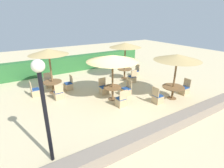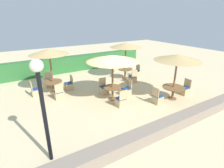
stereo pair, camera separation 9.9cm
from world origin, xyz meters
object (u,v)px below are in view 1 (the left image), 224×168
patio_chair_front_right_west (158,98)px  patio_chair_back_left_west (35,92)px  round_table_back_left (53,84)px  round_table_back_right (125,71)px  parasol_center (113,58)px  parasol_front_right (177,58)px  patio_chair_center_east (126,91)px  patio_chair_back_right_east (135,73)px  patio_chair_back_left_east (69,86)px  lamp_post (42,93)px  round_table_front_right (173,89)px  patio_chair_back_left_north (49,83)px  patio_chair_back_right_south (132,79)px  parasol_back_right (125,45)px  parasol_back_left (48,52)px  patio_chair_front_right_east (184,90)px  round_table_center (113,90)px  patio_chair_center_north (104,89)px  patio_chair_back_left_south (59,95)px  patio_chair_center_south (121,101)px

patio_chair_front_right_west → patio_chair_back_left_west: bearing=-129.0°
round_table_back_left → round_table_back_right: bearing=-1.6°
parasol_center → parasol_front_right: (2.90, -1.72, 0.03)m
patio_chair_front_right_west → round_table_back_left: 6.16m
round_table_back_right → patio_chair_front_right_west: patio_chair_front_right_west is taller
patio_chair_center_east → patio_chair_front_right_west: 1.87m
patio_chair_back_right_east → patio_chair_back_left_west: bearing=88.3°
patio_chair_back_left_west → patio_chair_back_left_east: same height
patio_chair_back_right_east → round_table_back_left: (-6.21, 0.19, 0.31)m
lamp_post → patio_chair_front_right_west: (5.81, 1.07, -2.09)m
round_table_front_right → patio_chair_center_east: bearing=138.2°
parasol_center → round_table_back_right: parasol_center is taller
patio_chair_back_left_north → patio_chair_back_right_south: bearing=157.5°
patio_chair_back_left_north → parasol_back_right: bearing=167.1°
parasol_back_left → round_table_back_left: 1.91m
patio_chair_front_right_east → patio_chair_back_left_east: bearing=52.6°
parasol_back_right → patio_chair_back_left_north: 5.80m
patio_chair_center_east → patio_chair_back_left_north: size_ratio=1.00×
patio_chair_front_right_west → round_table_back_left: patio_chair_front_right_west is taller
round_table_center → patio_chair_center_north: bearing=92.0°
round_table_front_right → patio_chair_back_left_south: size_ratio=1.29×
parasol_back_left → lamp_post: bearing=-105.0°
round_table_back_left → patio_chair_back_left_south: (0.02, -1.06, -0.31)m
parasol_center → round_table_back_left: size_ratio=2.51×
patio_chair_center_south → round_table_back_left: size_ratio=0.85×
lamp_post → patio_chair_front_right_west: bearing=10.5°
lamp_post → patio_chair_center_east: size_ratio=3.57×
patio_chair_center_south → parasol_back_left: bearing=125.1°
round_table_back_left → patio_chair_back_left_east: size_ratio=1.18×
round_table_center → round_table_back_left: round_table_center is taller
patio_chair_back_right_east → patio_chair_front_right_west: size_ratio=1.00×
patio_chair_back_left_east → parasol_back_left: bearing=88.1°
lamp_post → parasol_back_right: (6.66, 5.27, 0.11)m
patio_chair_center_east → parasol_back_left: 4.95m
lamp_post → patio_chair_back_left_east: 6.25m
patio_chair_center_north → parasol_back_left: bearing=-34.3°
patio_chair_back_left_north → patio_chair_center_north: bearing=132.6°
patio_chair_front_right_east → patio_chair_back_right_east: bearing=5.1°
round_table_back_right → parasol_front_right: bearing=-86.5°
patio_chair_center_north → round_table_center: bearing=92.0°
patio_chair_center_east → patio_chair_back_right_east: bearing=-47.4°
parasol_center → parasol_back_left: 3.71m
patio_chair_front_right_west → parasol_back_left: (-4.37, 4.34, 2.22)m
round_table_front_right → patio_chair_front_right_west: 1.15m
patio_chair_back_right_south → parasol_back_left: 5.74m
patio_chair_center_north → patio_chair_back_left_west: same height
parasol_back_left → patio_chair_back_left_east: (0.96, -0.03, -2.22)m
round_table_front_right → patio_chair_back_left_east: 6.28m
lamp_post → patio_chair_center_south: lamp_post is taller
patio_chair_center_north → patio_chair_front_right_east: 4.81m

